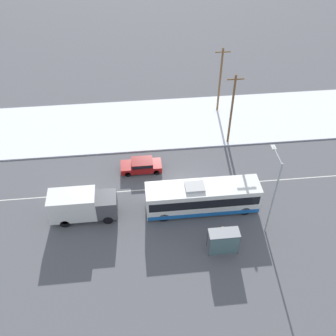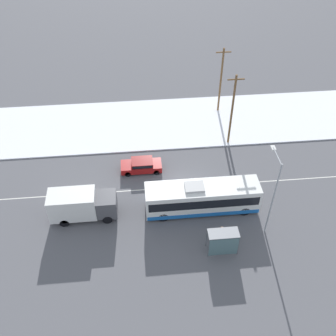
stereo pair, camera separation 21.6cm
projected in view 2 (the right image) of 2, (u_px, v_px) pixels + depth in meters
name	position (u px, v px, depth m)	size (l,w,h in m)	color
ground_plane	(185.00, 187.00, 40.64)	(120.00, 120.00, 0.00)	#56565B
snow_lot	(174.00, 122.00, 48.98)	(80.00, 10.49, 0.12)	white
lane_marking_center	(185.00, 187.00, 40.64)	(60.00, 0.12, 0.00)	silver
city_bus	(202.00, 198.00, 37.36)	(10.80, 2.57, 3.21)	white
box_truck	(81.00, 204.00, 36.56)	(6.23, 2.30, 3.06)	silver
sedan_car	(142.00, 165.00, 42.01)	(4.35, 1.80, 1.38)	maroon
pedestrian_at_stop	(222.00, 232.00, 34.83)	(0.67, 0.30, 1.85)	#23232D
bus_shelter	(223.00, 241.00, 33.49)	(2.65, 1.20, 2.40)	gray
streetlamp	(273.00, 188.00, 33.20)	(0.36, 2.62, 8.35)	#9EA3A8
utility_pole_roadside	(232.00, 110.00, 42.93)	(1.80, 0.24, 8.85)	brown
utility_pole_snowlot	(221.00, 80.00, 47.92)	(1.80, 0.24, 8.62)	brown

